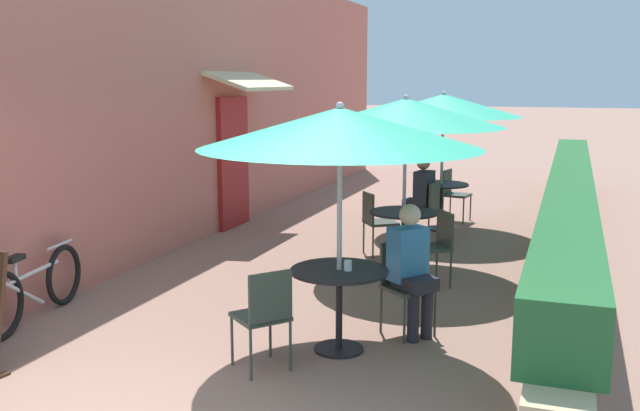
% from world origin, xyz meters
% --- Properties ---
extents(cafe_facade_wall, '(0.98, 14.50, 4.20)m').
position_xyz_m(cafe_facade_wall, '(-2.54, 7.11, 2.09)').
color(cafe_facade_wall, '#C66B5B').
rests_on(cafe_facade_wall, ground_plane).
extents(planter_hedge, '(0.60, 13.50, 1.01)m').
position_xyz_m(planter_hedge, '(2.75, 7.15, 0.54)').
color(planter_hedge, tan).
rests_on(planter_hedge, ground_plane).
extents(patio_table_near, '(0.86, 0.86, 0.74)m').
position_xyz_m(patio_table_near, '(0.89, 1.96, 0.56)').
color(patio_table_near, black).
rests_on(patio_table_near, ground_plane).
extents(patio_umbrella_near, '(2.42, 2.42, 2.19)m').
position_xyz_m(patio_umbrella_near, '(0.89, 1.96, 1.97)').
color(patio_umbrella_near, '#B7B7BC').
rests_on(patio_umbrella_near, ground_plane).
extents(cafe_chair_near_left, '(0.56, 0.56, 0.87)m').
position_xyz_m(cafe_chair_near_left, '(0.46, 1.32, 0.52)').
color(cafe_chair_near_left, '#384238').
rests_on(cafe_chair_near_left, ground_plane).
extents(cafe_chair_near_right, '(0.56, 0.56, 0.87)m').
position_xyz_m(cafe_chair_near_right, '(1.31, 2.61, 0.52)').
color(cafe_chair_near_right, '#384238').
rests_on(cafe_chair_near_right, ground_plane).
extents(seated_patron_near_right, '(0.51, 0.50, 1.25)m').
position_xyz_m(seated_patron_near_right, '(1.40, 2.54, 0.69)').
color(seated_patron_near_right, '#23232D').
rests_on(seated_patron_near_right, ground_plane).
extents(coffee_cup_near, '(0.07, 0.07, 0.09)m').
position_xyz_m(coffee_cup_near, '(0.97, 1.95, 0.79)').
color(coffee_cup_near, white).
rests_on(coffee_cup_near, patio_table_near).
extents(patio_table_mid, '(0.86, 0.86, 0.74)m').
position_xyz_m(patio_table_mid, '(0.80, 4.86, 0.56)').
color(patio_table_mid, black).
rests_on(patio_table_mid, ground_plane).
extents(patio_umbrella_mid, '(2.42, 2.42, 2.19)m').
position_xyz_m(patio_umbrella_mid, '(0.80, 4.86, 1.97)').
color(patio_umbrella_mid, '#B7B7BC').
rests_on(patio_umbrella_mid, ground_plane).
extents(cafe_chair_mid_left, '(0.56, 0.56, 0.87)m').
position_xyz_m(cafe_chair_mid_left, '(1.32, 4.28, 0.52)').
color(cafe_chair_mid_left, '#384238').
rests_on(cafe_chair_mid_left, ground_plane).
extents(cafe_chair_mid_right, '(0.56, 0.56, 0.87)m').
position_xyz_m(cafe_chair_mid_right, '(0.28, 5.43, 0.52)').
color(cafe_chair_mid_right, '#384238').
rests_on(cafe_chair_mid_right, ground_plane).
extents(patio_table_far, '(0.86, 0.86, 0.74)m').
position_xyz_m(patio_table_far, '(0.82, 7.41, 0.56)').
color(patio_table_far, black).
rests_on(patio_table_far, ground_plane).
extents(patio_umbrella_far, '(2.42, 2.42, 2.19)m').
position_xyz_m(patio_umbrella_far, '(0.82, 7.41, 1.97)').
color(patio_umbrella_far, '#B7B7BC').
rests_on(patio_umbrella_far, ground_plane).
extents(cafe_chair_far_left, '(0.47, 0.47, 0.87)m').
position_xyz_m(cafe_chair_far_left, '(0.75, 6.64, 0.52)').
color(cafe_chair_far_left, '#384238').
rests_on(cafe_chair_far_left, ground_plane).
extents(seated_patron_far_left, '(0.45, 0.39, 1.25)m').
position_xyz_m(seated_patron_far_left, '(0.64, 6.66, 0.69)').
color(seated_patron_far_left, '#23232D').
rests_on(seated_patron_far_left, ground_plane).
extents(cafe_chair_far_right, '(0.47, 0.47, 0.87)m').
position_xyz_m(cafe_chair_far_right, '(0.89, 8.19, 0.52)').
color(cafe_chair_far_right, '#384238').
rests_on(cafe_chair_far_right, ground_plane).
extents(coffee_cup_far, '(0.07, 0.07, 0.09)m').
position_xyz_m(coffee_cup_far, '(0.71, 7.33, 0.79)').
color(coffee_cup_far, white).
rests_on(coffee_cup_far, patio_table_far).
extents(bicycle_leaning, '(0.33, 1.71, 0.74)m').
position_xyz_m(bicycle_leaning, '(-2.20, 1.70, 0.34)').
color(bicycle_leaning, black).
rests_on(bicycle_leaning, ground_plane).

